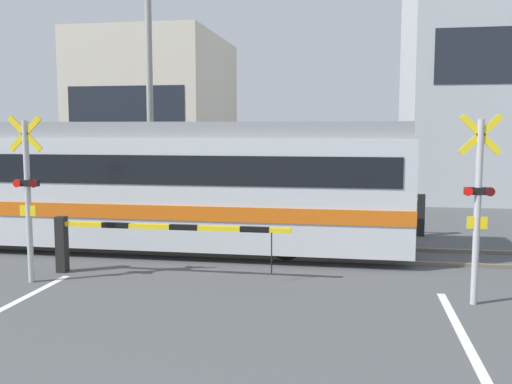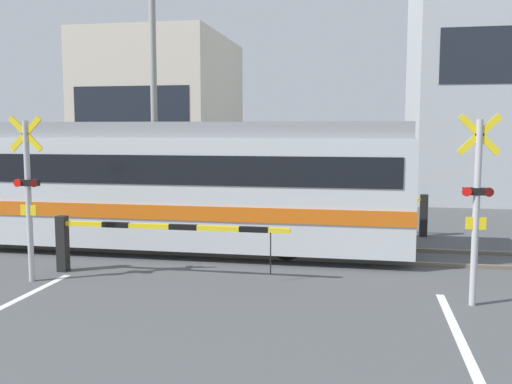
{
  "view_description": "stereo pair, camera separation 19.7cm",
  "coord_description": "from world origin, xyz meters",
  "px_view_note": "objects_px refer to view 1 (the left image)",
  "views": [
    {
      "loc": [
        2.02,
        -1.49,
        2.92
      ],
      "look_at": [
        0.0,
        10.18,
        1.6
      ],
      "focal_mm": 40.0,
      "sensor_mm": 36.0,
      "label": 1
    },
    {
      "loc": [
        2.22,
        -1.45,
        2.92
      ],
      "look_at": [
        0.0,
        10.18,
        1.6
      ],
      "focal_mm": 40.0,
      "sensor_mm": 36.0,
      "label": 2
    }
  ],
  "objects_px": {
    "crossing_barrier_near": "(124,235)",
    "crossing_signal_right": "(478,201)",
    "commuter_train": "(111,181)",
    "pedestrian": "(326,187)",
    "crossing_signal_left": "(28,191)",
    "crossing_barrier_far": "(371,205)"
  },
  "relations": [
    {
      "from": "crossing_barrier_far",
      "to": "crossing_signal_right",
      "type": "xyz_separation_m",
      "value": [
        1.55,
        -6.15,
        0.94
      ]
    },
    {
      "from": "crossing_barrier_far",
      "to": "crossing_barrier_near",
      "type": "bearing_deg",
      "value": -132.93
    },
    {
      "from": "commuter_train",
      "to": "pedestrian",
      "type": "xyz_separation_m",
      "value": [
        5.0,
        5.92,
        -0.67
      ]
    },
    {
      "from": "crossing_signal_left",
      "to": "pedestrian",
      "type": "distance_m",
      "value": 10.67
    },
    {
      "from": "crossing_barrier_near",
      "to": "commuter_train",
      "type": "bearing_deg",
      "value": 118.68
    },
    {
      "from": "commuter_train",
      "to": "pedestrian",
      "type": "bearing_deg",
      "value": 49.85
    },
    {
      "from": "commuter_train",
      "to": "crossing_barrier_far",
      "type": "bearing_deg",
      "value": 23.36
    },
    {
      "from": "crossing_barrier_near",
      "to": "crossing_signal_right",
      "type": "bearing_deg",
      "value": -7.18
    },
    {
      "from": "crossing_barrier_near",
      "to": "crossing_signal_right",
      "type": "distance_m",
      "value": 6.63
    },
    {
      "from": "crossing_signal_right",
      "to": "pedestrian",
      "type": "distance_m",
      "value": 9.8
    },
    {
      "from": "crossing_barrier_near",
      "to": "pedestrian",
      "type": "distance_m",
      "value": 9.23
    },
    {
      "from": "crossing_signal_right",
      "to": "crossing_signal_left",
      "type": "bearing_deg",
      "value": 180.0
    },
    {
      "from": "crossing_barrier_near",
      "to": "crossing_signal_left",
      "type": "relative_size",
      "value": 1.52
    },
    {
      "from": "crossing_signal_right",
      "to": "commuter_train",
      "type": "bearing_deg",
      "value": 156.76
    },
    {
      "from": "commuter_train",
      "to": "pedestrian",
      "type": "distance_m",
      "value": 7.78
    },
    {
      "from": "pedestrian",
      "to": "crossing_signal_left",
      "type": "bearing_deg",
      "value": -118.83
    },
    {
      "from": "crossing_barrier_far",
      "to": "pedestrian",
      "type": "distance_m",
      "value": 3.46
    },
    {
      "from": "crossing_barrier_far",
      "to": "pedestrian",
      "type": "height_order",
      "value": "pedestrian"
    },
    {
      "from": "crossing_barrier_near",
      "to": "crossing_signal_left",
      "type": "height_order",
      "value": "crossing_signal_left"
    },
    {
      "from": "crossing_signal_left",
      "to": "crossing_signal_right",
      "type": "height_order",
      "value": "same"
    },
    {
      "from": "commuter_train",
      "to": "crossing_signal_right",
      "type": "distance_m",
      "value": 8.62
    },
    {
      "from": "crossing_barrier_near",
      "to": "crossing_barrier_far",
      "type": "relative_size",
      "value": 1.0
    }
  ]
}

